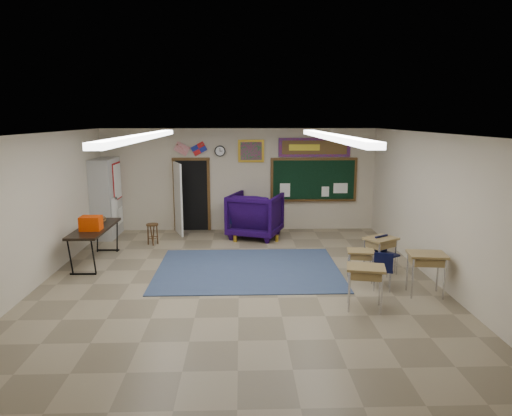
{
  "coord_description": "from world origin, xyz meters",
  "views": [
    {
      "loc": [
        0.06,
        -8.82,
        3.3
      ],
      "look_at": [
        0.4,
        1.5,
        1.25
      ],
      "focal_mm": 32.0,
      "sensor_mm": 36.0,
      "label": 1
    }
  ],
  "objects_px": {
    "student_desk_front_right": "(380,253)",
    "student_desk_front_left": "(360,264)",
    "wooden_stool": "(153,234)",
    "folding_table": "(95,243)",
    "wingback_armchair": "(255,215)"
  },
  "relations": [
    {
      "from": "student_desk_front_right",
      "to": "wooden_stool",
      "type": "bearing_deg",
      "value": 122.68
    },
    {
      "from": "student_desk_front_right",
      "to": "folding_table",
      "type": "relative_size",
      "value": 0.4
    },
    {
      "from": "wingback_armchair",
      "to": "student_desk_front_left",
      "type": "bearing_deg",
      "value": 139.46
    },
    {
      "from": "wooden_stool",
      "to": "wingback_armchair",
      "type": "bearing_deg",
      "value": 14.57
    },
    {
      "from": "student_desk_front_right",
      "to": "wingback_armchair",
      "type": "bearing_deg",
      "value": 96.71
    },
    {
      "from": "student_desk_front_right",
      "to": "folding_table",
      "type": "bearing_deg",
      "value": 138.67
    },
    {
      "from": "wingback_armchair",
      "to": "folding_table",
      "type": "distance_m",
      "value": 4.36
    },
    {
      "from": "student_desk_front_left",
      "to": "wooden_stool",
      "type": "height_order",
      "value": "student_desk_front_left"
    },
    {
      "from": "wooden_stool",
      "to": "student_desk_front_left",
      "type": "bearing_deg",
      "value": -31.21
    },
    {
      "from": "folding_table",
      "to": "wingback_armchair",
      "type": "bearing_deg",
      "value": 30.9
    },
    {
      "from": "wingback_armchair",
      "to": "student_desk_front_right",
      "type": "bearing_deg",
      "value": 149.61
    },
    {
      "from": "folding_table",
      "to": "wooden_stool",
      "type": "bearing_deg",
      "value": 55.9
    },
    {
      "from": "student_desk_front_left",
      "to": "folding_table",
      "type": "relative_size",
      "value": 0.32
    },
    {
      "from": "student_desk_front_right",
      "to": "student_desk_front_left",
      "type": "bearing_deg",
      "value": -172.12
    },
    {
      "from": "student_desk_front_left",
      "to": "folding_table",
      "type": "xyz_separation_m",
      "value": [
        -5.81,
        1.42,
        0.09
      ]
    }
  ]
}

